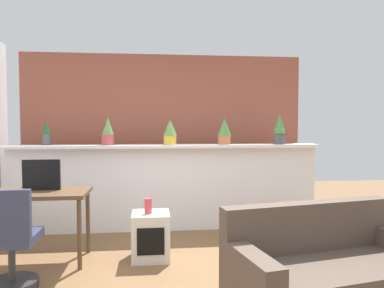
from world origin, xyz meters
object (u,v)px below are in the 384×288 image
potted_plant_2 (170,132)px  couch (328,274)px  potted_plant_0 (46,133)px  tv_monitor (42,175)px  potted_plant_4 (279,131)px  vase_on_shelf (148,206)px  potted_plant_3 (224,131)px  office_chair (9,247)px  potted_plant_1 (108,132)px  desk (34,200)px  side_cube_shelf (151,236)px

potted_plant_2 → couch: (1.11, -2.33, -1.07)m
potted_plant_0 → potted_plant_2: size_ratio=0.97×
tv_monitor → potted_plant_4: bearing=17.7°
vase_on_shelf → couch: bearing=-41.7°
potted_plant_3 → potted_plant_4: size_ratio=0.86×
potted_plant_3 → potted_plant_4: 0.78m
office_chair → couch: (2.59, -0.62, -0.11)m
potted_plant_1 → couch: size_ratio=0.22×
potted_plant_3 → desk: 2.54m
couch → vase_on_shelf: bearing=138.3°
potted_plant_1 → tv_monitor: bearing=-121.5°
potted_plant_0 → couch: potted_plant_0 is taller
potted_plant_2 → desk: 1.92m
potted_plant_3 → tv_monitor: (-2.16, -0.96, -0.45)m
potted_plant_4 → potted_plant_1: bearing=179.6°
side_cube_shelf → vase_on_shelf: 0.33m
tv_monitor → vase_on_shelf: 1.18m
potted_plant_2 → tv_monitor: size_ratio=0.88×
potted_plant_0 → potted_plant_1: (0.80, -0.03, 0.01)m
office_chair → vase_on_shelf: bearing=28.0°
office_chair → side_cube_shelf: size_ratio=1.82×
tv_monitor → vase_on_shelf: size_ratio=2.38×
side_cube_shelf → desk: bearing=178.5°
couch → tv_monitor: bearing=151.3°
potted_plant_1 → desk: (-0.64, -1.04, -0.69)m
office_chair → side_cube_shelf: office_chair is taller
potted_plant_3 → tv_monitor: bearing=-156.2°
potted_plant_1 → vase_on_shelf: bearing=-63.8°
office_chair → potted_plant_3: bearing=37.7°
desk → potted_plant_2: bearing=35.0°
potted_plant_3 → office_chair: potted_plant_3 is taller
potted_plant_2 → potted_plant_4: (1.53, -0.01, 0.01)m
potted_plant_0 → desk: potted_plant_0 is taller
desk → tv_monitor: tv_monitor is taller
tv_monitor → couch: size_ratio=0.23×
side_cube_shelf → vase_on_shelf: vase_on_shelf is taller
potted_plant_1 → side_cube_shelf: size_ratio=0.74×
potted_plant_3 → vase_on_shelf: bearing=-133.6°
potted_plant_2 → vase_on_shelf: potted_plant_2 is taller
desk → vase_on_shelf: bearing=-2.6°
potted_plant_1 → vase_on_shelf: potted_plant_1 is taller
potted_plant_2 → side_cube_shelf: (-0.26, -1.06, -1.10)m
tv_monitor → couch: tv_monitor is taller
desk → vase_on_shelf: (1.18, -0.05, -0.08)m
desk → side_cube_shelf: (1.21, -0.03, -0.42)m
potted_plant_1 → potted_plant_3: (1.58, -0.00, 0.01)m
potted_plant_1 → potted_plant_2: 0.83m
desk → vase_on_shelf: size_ratio=6.77×
potted_plant_2 → potted_plant_4: size_ratio=0.82×
tv_monitor → side_cube_shelf: tv_monitor is taller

